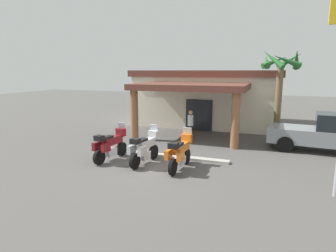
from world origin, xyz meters
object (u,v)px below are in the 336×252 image
motel_building (209,96)px  palm_tree_near_portico (280,74)px  pickup_truck_gray (327,134)px  motorcycle_silver (144,148)px  motorcycle_orange (180,153)px  motorcycle_maroon (110,145)px  pedestrian (190,123)px

motel_building → palm_tree_near_portico: bearing=-39.2°
pickup_truck_gray → motel_building: bearing=145.0°
motorcycle_silver → motorcycle_orange: bearing=-88.3°
motorcycle_maroon → pedestrian: (2.39, 4.90, 0.33)m
motorcycle_maroon → pedestrian: bearing=-16.8°
motorcycle_silver → palm_tree_near_portico: palm_tree_near_portico is taller
motel_building → palm_tree_near_portico: size_ratio=2.10×
motorcycle_maroon → palm_tree_near_portico: 10.31m
motel_building → pedestrian: 6.07m
pedestrian → pickup_truck_gray: bearing=163.7°
motel_building → pickup_truck_gray: 9.49m
motorcycle_orange → palm_tree_near_portico: (3.76, 6.95, 3.10)m
motel_building → motorcycle_silver: bearing=-92.4°
motorcycle_maroon → motorcycle_orange: (3.33, -0.13, 0.00)m
motorcycle_silver → pickup_truck_gray: size_ratio=0.41×
motel_building → motorcycle_orange: motel_building is taller
motel_building → motorcycle_orange: bearing=-83.7°
motel_building → motorcycle_orange: size_ratio=4.96×
motorcycle_silver → pedestrian: pedestrian is taller
motorcycle_orange → palm_tree_near_portico: bearing=-24.5°
motel_building → motorcycle_silver: 10.94m
motorcycle_silver → motorcycle_orange: (1.66, -0.16, 0.00)m
motorcycle_silver → pickup_truck_gray: pickup_truck_gray is taller
pickup_truck_gray → palm_tree_near_portico: (-2.30, 2.03, 2.86)m
motorcycle_silver → motorcycle_orange: size_ratio=1.00×
pickup_truck_gray → pedestrian: bearing=-175.6°
pedestrian → palm_tree_near_portico: bearing=-173.2°
motorcycle_silver → pedestrian: 4.93m
motorcycle_silver → pickup_truck_gray: (7.73, 4.76, 0.24)m
motel_building → motorcycle_orange: (1.13, -11.01, -1.37)m
motorcycle_orange → pedestrian: 5.12m
palm_tree_near_portico → motorcycle_orange: bearing=-118.4°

